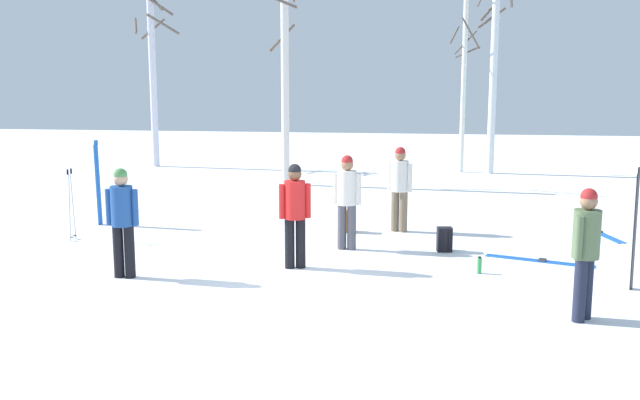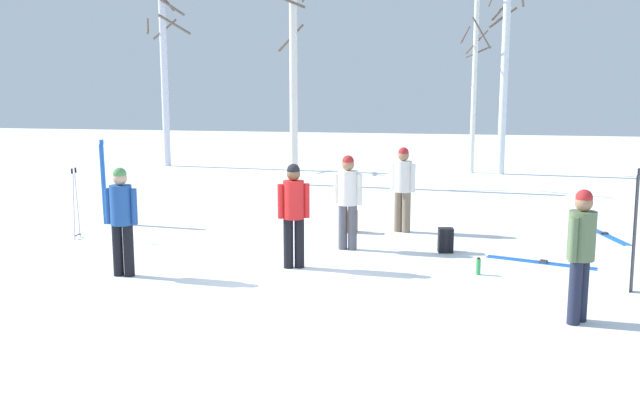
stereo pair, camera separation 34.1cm
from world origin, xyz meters
TOP-DOWN VIEW (x-y plane):
  - ground_plane at (0.00, 0.00)m, footprint 60.00×60.00m
  - person_0 at (3.94, -0.95)m, footprint 0.35×0.44m
  - person_1 at (0.52, 2.45)m, footprint 0.52×0.34m
  - person_2 at (-0.17, 1.04)m, footprint 0.50×0.34m
  - person_3 at (-2.69, 0.10)m, footprint 0.52×0.34m
  - person_4 at (1.40, 4.13)m, footprint 0.49×0.34m
  - ski_pair_planted_0 at (-4.88, 3.86)m, footprint 0.05×0.17m
  - ski_pair_planted_1 at (4.93, 0.55)m, footprint 0.10×0.18m
  - ski_pair_lying_0 at (3.86, 2.06)m, footprint 1.76×0.74m
  - ski_pair_lying_1 at (5.37, 4.54)m, footprint 0.62×1.82m
  - ski_poles_0 at (-4.75, 2.42)m, footprint 0.07×0.23m
  - backpack_0 at (0.38, 3.93)m, footprint 0.27×0.30m
  - backpack_1 at (2.27, 2.55)m, footprint 0.29×0.31m
  - water_bottle_0 at (2.79, 1.13)m, footprint 0.07×0.07m
  - birch_tree_0 at (-7.43, 13.73)m, footprint 1.64×1.45m
  - birch_tree_1 at (-2.10, 10.14)m, footprint 1.19×1.21m
  - birch_tree_2 at (3.06, 13.73)m, footprint 1.04×1.02m
  - birch_tree_3 at (3.98, 13.57)m, footprint 1.32×1.55m

SIDE VIEW (x-z plane):
  - ground_plane at x=0.00m, z-range 0.00..0.00m
  - ski_pair_lying_1 at x=5.37m, z-range -0.01..0.03m
  - ski_pair_lying_0 at x=3.86m, z-range -0.01..0.03m
  - water_bottle_0 at x=2.79m, z-range -0.01..0.27m
  - backpack_0 at x=0.38m, z-range -0.01..0.43m
  - backpack_1 at x=2.27m, z-range -0.01..0.43m
  - ski_poles_0 at x=-4.75m, z-range 0.05..1.42m
  - ski_pair_planted_0 at x=-4.88m, z-range -0.01..1.79m
  - ski_pair_planted_1 at x=4.93m, z-range -0.01..1.81m
  - person_0 at x=3.94m, z-range 0.12..1.84m
  - person_1 at x=0.52m, z-range 0.12..1.84m
  - person_2 at x=-0.17m, z-range 0.12..1.84m
  - person_3 at x=-2.69m, z-range 0.12..1.84m
  - person_4 at x=1.40m, z-range 0.12..1.84m
  - birch_tree_1 at x=-2.10m, z-range -0.12..6.17m
  - birch_tree_2 at x=3.06m, z-range 0.13..6.22m
  - birch_tree_0 at x=-7.43m, z-range 0.15..6.30m
  - birch_tree_3 at x=3.98m, z-range 0.17..8.10m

